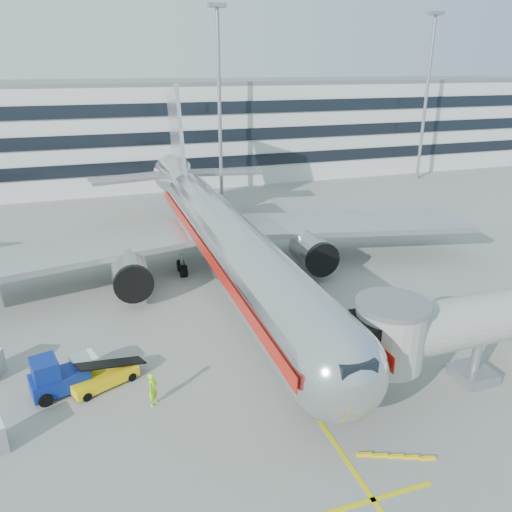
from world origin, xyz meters
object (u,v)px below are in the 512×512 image
object	(u,v)px
belt_loader	(104,378)
ramp_worker	(153,389)
baggage_tug	(55,378)
cargo_container_left	(85,367)
main_jet	(221,234)

from	to	relation	value
belt_loader	ramp_worker	size ratio (longest dim) A/B	2.08
belt_loader	ramp_worker	distance (m)	3.75
belt_loader	baggage_tug	xyz separation A→B (m)	(-2.67, 0.14, 0.48)
baggage_tug	cargo_container_left	distance (m)	1.94
baggage_tug	ramp_worker	size ratio (longest dim) A/B	1.76
main_jet	ramp_worker	xyz separation A→B (m)	(-8.26, -15.92, -3.23)
main_jet	ramp_worker	size ratio (longest dim) A/B	25.33
belt_loader	ramp_worker	bearing A→B (deg)	-46.83
baggage_tug	ramp_worker	bearing A→B (deg)	-28.65
main_jet	belt_loader	world-z (taller)	main_jet
main_jet	cargo_container_left	xyz separation A→B (m)	(-11.88, -12.01, -3.48)
main_jet	belt_loader	bearing A→B (deg)	-129.30
main_jet	belt_loader	size ratio (longest dim) A/B	12.15
main_jet	baggage_tug	xyz separation A→B (m)	(-13.48, -13.07, -3.19)
main_jet	ramp_worker	world-z (taller)	main_jet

